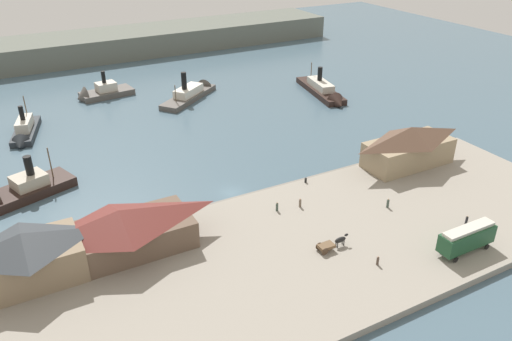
{
  "coord_description": "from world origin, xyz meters",
  "views": [
    {
      "loc": [
        -34.89,
        -74.11,
        47.46
      ],
      "look_at": [
        6.47,
        2.24,
        2.0
      ],
      "focal_mm": 35.29,
      "sensor_mm": 36.0,
      "label": 1
    }
  ],
  "objects_px": {
    "ferry_moored_east": "(24,132)",
    "ferry_shed_west_terminal": "(121,230)",
    "pedestrian_walking_west": "(388,203)",
    "mooring_post_center_west": "(306,180)",
    "mooring_post_center_east": "(440,143)",
    "ferry_outer_harbor": "(194,92)",
    "horse_cart": "(332,244)",
    "ferry_near_quay": "(20,192)",
    "pedestrian_near_cart": "(378,261)",
    "pedestrian_near_east_shed": "(467,220)",
    "pedestrian_by_tram": "(277,207)",
    "street_tram": "(467,237)",
    "ferry_shed_customs_shed": "(409,146)",
    "ferry_moored_west": "(99,93)",
    "pedestrian_near_west_shed": "(300,203)",
    "ferry_shed_central_terminal": "(26,256)",
    "ferry_approaching_east": "(325,92)"
  },
  "relations": [
    {
      "from": "street_tram",
      "to": "pedestrian_near_cart",
      "type": "relative_size",
      "value": 6.28
    },
    {
      "from": "pedestrian_near_east_shed",
      "to": "ferry_outer_harbor",
      "type": "relative_size",
      "value": 0.07
    },
    {
      "from": "mooring_post_center_east",
      "to": "pedestrian_walking_west",
      "type": "bearing_deg",
      "value": -152.51
    },
    {
      "from": "ferry_moored_east",
      "to": "ferry_shed_west_terminal",
      "type": "bearing_deg",
      "value": -81.79
    },
    {
      "from": "mooring_post_center_west",
      "to": "ferry_shed_west_terminal",
      "type": "bearing_deg",
      "value": -172.55
    },
    {
      "from": "street_tram",
      "to": "ferry_moored_east",
      "type": "relative_size",
      "value": 0.53
    },
    {
      "from": "ferry_shed_customs_shed",
      "to": "pedestrian_near_cart",
      "type": "height_order",
      "value": "ferry_shed_customs_shed"
    },
    {
      "from": "street_tram",
      "to": "ferry_near_quay",
      "type": "distance_m",
      "value": 77.0
    },
    {
      "from": "ferry_shed_customs_shed",
      "to": "ferry_moored_west",
      "type": "xyz_separation_m",
      "value": [
        -44.69,
        74.19,
        -4.14
      ]
    },
    {
      "from": "pedestrian_near_west_shed",
      "to": "ferry_moored_east",
      "type": "distance_m",
      "value": 69.64
    },
    {
      "from": "ferry_shed_west_terminal",
      "to": "ferry_outer_harbor",
      "type": "xyz_separation_m",
      "value": [
        37.46,
        63.9,
        -3.56
      ]
    },
    {
      "from": "ferry_near_quay",
      "to": "ferry_outer_harbor",
      "type": "distance_m",
      "value": 62.12
    },
    {
      "from": "ferry_shed_customs_shed",
      "to": "pedestrian_by_tram",
      "type": "xyz_separation_m",
      "value": [
        -32.1,
        -2.69,
        -3.37
      ]
    },
    {
      "from": "pedestrian_by_tram",
      "to": "pedestrian_near_west_shed",
      "type": "bearing_deg",
      "value": -11.13
    },
    {
      "from": "ferry_shed_west_terminal",
      "to": "pedestrian_near_east_shed",
      "type": "relative_size",
      "value": 13.3
    },
    {
      "from": "ferry_shed_customs_shed",
      "to": "ferry_moored_east",
      "type": "bearing_deg",
      "value": 140.61
    },
    {
      "from": "pedestrian_walking_west",
      "to": "mooring_post_center_west",
      "type": "distance_m",
      "value": 16.18
    },
    {
      "from": "horse_cart",
      "to": "pedestrian_walking_west",
      "type": "relative_size",
      "value": 3.04
    },
    {
      "from": "pedestrian_walking_west",
      "to": "mooring_post_center_east",
      "type": "distance_m",
      "value": 31.33
    },
    {
      "from": "pedestrian_near_east_shed",
      "to": "pedestrian_by_tram",
      "type": "height_order",
      "value": "pedestrian_by_tram"
    },
    {
      "from": "ferry_shed_west_terminal",
      "to": "mooring_post_center_east",
      "type": "xyz_separation_m",
      "value": [
        71.49,
        4.89,
        -3.18
      ]
    },
    {
      "from": "pedestrian_near_west_shed",
      "to": "ferry_moored_west",
      "type": "distance_m",
      "value": 79.49
    },
    {
      "from": "ferry_moored_west",
      "to": "pedestrian_walking_west",
      "type": "bearing_deg",
      "value": -70.54
    },
    {
      "from": "mooring_post_center_east",
      "to": "pedestrian_near_east_shed",
      "type": "bearing_deg",
      "value": -128.97
    },
    {
      "from": "mooring_post_center_east",
      "to": "ferry_outer_harbor",
      "type": "xyz_separation_m",
      "value": [
        -34.04,
        59.01,
        -0.38
      ]
    },
    {
      "from": "horse_cart",
      "to": "ferry_approaching_east",
      "type": "height_order",
      "value": "ferry_approaching_east"
    },
    {
      "from": "ferry_moored_east",
      "to": "ferry_approaching_east",
      "type": "xyz_separation_m",
      "value": [
        77.99,
        -9.74,
        -0.04
      ]
    },
    {
      "from": "ferry_shed_west_terminal",
      "to": "pedestrian_near_east_shed",
      "type": "bearing_deg",
      "value": -20.94
    },
    {
      "from": "pedestrian_near_cart",
      "to": "pedestrian_near_west_shed",
      "type": "xyz_separation_m",
      "value": [
        -1.21,
        18.89,
        0.08
      ]
    },
    {
      "from": "mooring_post_center_east",
      "to": "ferry_outer_harbor",
      "type": "height_order",
      "value": "ferry_outer_harbor"
    },
    {
      "from": "horse_cart",
      "to": "ferry_outer_harbor",
      "type": "relative_size",
      "value": 0.25
    },
    {
      "from": "ferry_shed_central_terminal",
      "to": "horse_cart",
      "type": "relative_size",
      "value": 2.73
    },
    {
      "from": "mooring_post_center_east",
      "to": "ferry_shed_customs_shed",
      "type": "bearing_deg",
      "value": -164.91
    },
    {
      "from": "pedestrian_near_cart",
      "to": "ferry_near_quay",
      "type": "distance_m",
      "value": 64.53
    },
    {
      "from": "ferry_moored_west",
      "to": "ferry_outer_harbor",
      "type": "distance_m",
      "value": 26.5
    },
    {
      "from": "pedestrian_walking_west",
      "to": "ferry_outer_harbor",
      "type": "xyz_separation_m",
      "value": [
        -6.25,
        73.47,
        -0.74
      ]
    },
    {
      "from": "ferry_shed_west_terminal",
      "to": "ferry_moored_east",
      "type": "relative_size",
      "value": 1.18
    },
    {
      "from": "street_tram",
      "to": "ferry_approaching_east",
      "type": "bearing_deg",
      "value": 70.93
    },
    {
      "from": "pedestrian_near_east_shed",
      "to": "mooring_post_center_east",
      "type": "height_order",
      "value": "pedestrian_near_east_shed"
    },
    {
      "from": "pedestrian_near_cart",
      "to": "ferry_near_quay",
      "type": "bearing_deg",
      "value": 132.63
    },
    {
      "from": "pedestrian_near_east_shed",
      "to": "ferry_near_quay",
      "type": "height_order",
      "value": "ferry_near_quay"
    },
    {
      "from": "ferry_shed_customs_shed",
      "to": "pedestrian_by_tram",
      "type": "relative_size",
      "value": 10.79
    },
    {
      "from": "pedestrian_near_cart",
      "to": "ferry_moored_west",
      "type": "distance_m",
      "value": 98.25
    },
    {
      "from": "ferry_shed_central_terminal",
      "to": "pedestrian_near_west_shed",
      "type": "relative_size",
      "value": 8.66
    },
    {
      "from": "ferry_moored_east",
      "to": "pedestrian_walking_west",
      "type": "bearing_deg",
      "value": -51.65
    },
    {
      "from": "ferry_near_quay",
      "to": "pedestrian_near_cart",
      "type": "bearing_deg",
      "value": -47.37
    },
    {
      "from": "mooring_post_center_west",
      "to": "pedestrian_near_east_shed",
      "type": "bearing_deg",
      "value": -57.75
    },
    {
      "from": "street_tram",
      "to": "ferry_moored_west",
      "type": "height_order",
      "value": "ferry_moored_west"
    },
    {
      "from": "pedestrian_by_tram",
      "to": "ferry_moored_west",
      "type": "relative_size",
      "value": 0.11
    },
    {
      "from": "ferry_approaching_east",
      "to": "ferry_outer_harbor",
      "type": "xyz_separation_m",
      "value": [
        -32.47,
        17.78,
        0.01
      ]
    }
  ]
}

